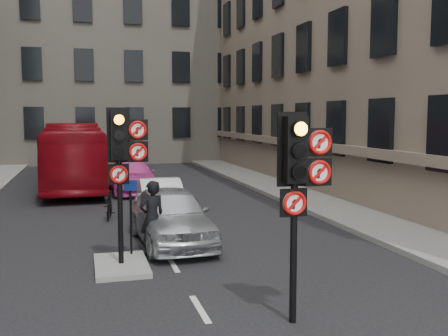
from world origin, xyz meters
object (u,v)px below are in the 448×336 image
signal_far (123,151)px  info_sign (131,207)px  bus_red (73,155)px  car_white (161,199)px  car_pink (132,176)px  car_silver (171,216)px  motorcyclist (152,218)px  motorcycle (109,205)px  signal_near (300,172)px

signal_far → info_sign: bearing=73.9°
signal_far → bus_red: signal_far is taller
signal_far → car_white: size_ratio=0.89×
signal_far → info_sign: (0.21, 0.74, -1.40)m
signal_far → car_pink: bearing=84.2°
car_silver → bus_red: size_ratio=0.41×
motorcyclist → car_white: bearing=-120.0°
car_silver → car_white: (0.25, 3.71, -0.12)m
info_sign → motorcycle: bearing=90.9°
motorcycle → info_sign: (0.28, -5.24, 0.83)m
car_white → car_pink: size_ratio=0.81×
signal_near → info_sign: signal_near is taller
car_white → bus_red: size_ratio=0.36×
car_white → bus_red: 9.34m
signal_far → motorcycle: bearing=90.6°
signal_far → bus_red: (-1.39, 14.50, -1.13)m
signal_near → car_silver: signal_near is taller
signal_far → car_white: signal_far is taller
motorcycle → motorcyclist: size_ratio=0.83×
signal_far → motorcyclist: size_ratio=1.89×
car_silver → motorcyclist: size_ratio=2.43×
signal_far → bus_red: bearing=95.5°
signal_far → car_pink: (1.24, 12.25, -1.98)m
signal_near → bus_red: 18.95m
car_silver → motorcycle: size_ratio=2.94×
car_silver → car_pink: 10.24m
info_sign → car_pink: bearing=82.7°
signal_near → signal_far: (-2.60, 4.00, 0.12)m
car_pink → signal_far: bearing=-97.9°
car_pink → motorcyclist: motorcyclist is taller
car_white → info_sign: info_sign is taller
car_pink → motorcyclist: (-0.48, -11.24, 0.23)m
car_pink → motorcycle: car_pink is taller
car_silver → signal_far: bearing=-127.6°
motorcyclist → motorcycle: bearing=-99.8°
signal_near → car_pink: signal_near is taller
car_pink → info_sign: bearing=-97.2°
signal_far → car_silver: signal_far is taller
car_pink → motorcyclist: bearing=-94.5°
bus_red → motorcycle: (1.32, -8.52, -1.10)m
signal_near → motorcyclist: (-1.83, 5.01, -1.64)m
signal_far → motorcyclist: signal_far is taller
bus_red → info_sign: bearing=-84.7°
motorcycle → info_sign: 5.32m
signal_near → signal_far: bearing=123.0°
car_silver → info_sign: (-1.20, -1.27, 0.52)m
motorcyclist → car_silver: bearing=-142.1°
car_white → info_sign: (-1.44, -4.97, 0.64)m
car_white → motorcycle: 1.75m
car_silver → info_sign: info_sign is taller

